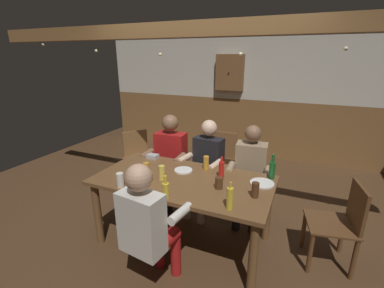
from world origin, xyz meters
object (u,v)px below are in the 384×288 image
object	(u,v)px
plate_0	(183,170)
bottle_1	(230,198)
dining_table	(183,187)
bottle_2	(166,189)
pint_glass_0	(219,183)
plate_1	(262,183)
bottle_0	(272,169)
person_1	(205,164)
person_2	(250,171)
chair_empty_near_left	(221,159)
pint_glass_6	(149,177)
wall_dart_cabinet	(230,73)
pint_glass_4	(162,173)
chair_empty_near_right	(340,223)
person_3	(148,223)
person_0	(169,156)
bottle_3	(221,170)
pint_glass_5	(255,190)
condiment_caddy	(153,156)
pint_glass_2	(206,163)
chair_empty_far_end	(138,157)
pint_glass_1	(120,180)

from	to	relation	value
plate_0	bottle_1	distance (m)	0.90
dining_table	plate_0	bearing A→B (deg)	113.78
bottle_1	bottle_2	world-z (taller)	bottle_1
pint_glass_0	bottle_1	bearing A→B (deg)	-58.01
plate_1	bottle_0	world-z (taller)	bottle_0
dining_table	person_1	world-z (taller)	person_1
person_2	chair_empty_near_left	size ratio (longest dim) A/B	1.40
person_2	pint_glass_6	bearing A→B (deg)	41.02
person_2	wall_dart_cabinet	world-z (taller)	wall_dart_cabinet
pint_glass_4	chair_empty_near_right	bearing A→B (deg)	12.88
person_3	pint_glass_0	distance (m)	0.79
plate_0	wall_dart_cabinet	size ratio (longest dim) A/B	0.29
person_0	bottle_3	xyz separation A→B (m)	(0.92, -0.54, 0.17)
bottle_0	pint_glass_0	bearing A→B (deg)	-135.15
person_1	bottle_3	world-z (taller)	person_1
bottle_2	pint_glass_4	size ratio (longest dim) A/B	1.40
bottle_2	pint_glass_0	bearing A→B (deg)	43.14
bottle_1	pint_glass_4	world-z (taller)	bottle_1
wall_dart_cabinet	bottle_3	bearing A→B (deg)	-75.04
person_2	chair_empty_near_left	xyz separation A→B (m)	(-0.59, 0.73, -0.20)
dining_table	pint_glass_5	world-z (taller)	pint_glass_5
person_3	condiment_caddy	size ratio (longest dim) A/B	8.82
wall_dart_cabinet	person_0	bearing A→B (deg)	-93.75
plate_1	bottle_0	size ratio (longest dim) A/B	0.90
person_1	bottle_0	size ratio (longest dim) A/B	4.60
pint_glass_2	pint_glass_6	size ratio (longest dim) A/B	1.56
dining_table	bottle_0	distance (m)	0.96
person_3	pint_glass_2	bearing A→B (deg)	90.68
pint_glass_4	pint_glass_6	xyz separation A→B (m)	(-0.10, -0.10, -0.03)
bottle_0	person_3	bearing A→B (deg)	-127.76
plate_0	dining_table	bearing A→B (deg)	-66.22
chair_empty_far_end	pint_glass_5	world-z (taller)	pint_glass_5
chair_empty_far_end	bottle_1	size ratio (longest dim) A/B	3.54
bottle_3	pint_glass_4	distance (m)	0.63
condiment_caddy	bottle_0	xyz separation A→B (m)	(1.46, -0.01, 0.08)
pint_glass_4	wall_dart_cabinet	world-z (taller)	wall_dart_cabinet
bottle_1	wall_dart_cabinet	size ratio (longest dim) A/B	0.36
chair_empty_near_left	plate_0	world-z (taller)	chair_empty_near_left
pint_glass_1	pint_glass_0	bearing A→B (deg)	21.46
pint_glass_1	pint_glass_4	size ratio (longest dim) A/B	0.94
plate_1	bottle_1	xyz separation A→B (m)	(-0.17, -0.58, 0.09)
dining_table	person_3	bearing A→B (deg)	-89.24
condiment_caddy	chair_empty_far_end	bearing A→B (deg)	137.35
pint_glass_6	bottle_1	bearing A→B (deg)	-10.61
dining_table	plate_1	distance (m)	0.82
chair_empty_near_left	wall_dart_cabinet	xyz separation A→B (m)	(-0.37, 1.60, 1.22)
person_0	bottle_2	world-z (taller)	person_0
chair_empty_near_right	pint_glass_5	size ratio (longest dim) A/B	6.14
chair_empty_near_left	bottle_1	distance (m)	1.96
person_1	pint_glass_4	bearing A→B (deg)	85.14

